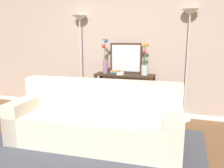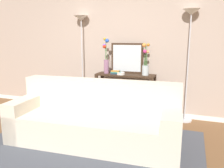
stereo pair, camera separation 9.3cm
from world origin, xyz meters
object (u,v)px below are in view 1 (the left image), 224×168
(vase_tall_flowers, at_px, (105,58))
(fruit_bowl, at_px, (120,73))
(console_table, at_px, (124,88))
(book_row_under_console, at_px, (114,112))
(couch, at_px, (95,121))
(floor_lamp_left, at_px, (80,37))
(floor_lamp_right, at_px, (189,35))
(wall_mirror, at_px, (126,58))
(book_stack, at_px, (115,73))
(vase_short_flowers, at_px, (145,63))

(vase_tall_flowers, height_order, fruit_bowl, vase_tall_flowers)
(console_table, distance_m, book_row_under_console, 0.54)
(couch, relative_size, fruit_bowl, 16.18)
(console_table, relative_size, floor_lamp_left, 0.58)
(floor_lamp_right, distance_m, wall_mirror, 1.20)
(book_row_under_console, bearing_deg, book_stack, -63.97)
(vase_tall_flowers, bearing_deg, floor_lamp_left, 165.82)
(floor_lamp_left, xyz_separation_m, fruit_bowl, (0.90, -0.23, -0.66))
(wall_mirror, bearing_deg, couch, -93.87)
(floor_lamp_right, distance_m, vase_short_flowers, 0.89)
(couch, distance_m, vase_short_flowers, 1.49)
(couch, relative_size, wall_mirror, 3.94)
(couch, distance_m, floor_lamp_right, 2.18)
(vase_short_flowers, distance_m, book_row_under_console, 1.14)
(floor_lamp_left, height_order, vase_tall_flowers, floor_lamp_left)
(book_row_under_console, bearing_deg, vase_short_flowers, 0.61)
(vase_tall_flowers, xyz_separation_m, vase_short_flowers, (0.75, 0.03, -0.07))
(couch, bearing_deg, vase_short_flowers, 68.42)
(fruit_bowl, bearing_deg, couch, -92.44)
(couch, xyz_separation_m, vase_short_flowers, (0.48, 1.21, 0.73))
(fruit_bowl, bearing_deg, book_stack, 176.91)
(floor_lamp_right, bearing_deg, vase_short_flowers, -170.58)
(floor_lamp_left, relative_size, vase_short_flowers, 3.32)
(fruit_bowl, distance_m, book_row_under_console, 0.82)
(book_row_under_console, bearing_deg, console_table, 0.00)
(couch, xyz_separation_m, wall_mirror, (0.09, 1.34, 0.80))
(floor_lamp_right, relative_size, vase_tall_flowers, 2.92)
(wall_mirror, height_order, vase_tall_flowers, vase_tall_flowers)
(vase_tall_flowers, distance_m, book_row_under_console, 1.07)
(wall_mirror, bearing_deg, vase_tall_flowers, -156.42)
(book_stack, bearing_deg, vase_short_flowers, 11.04)
(floor_lamp_left, relative_size, book_row_under_console, 3.85)
(fruit_bowl, bearing_deg, floor_lamp_left, 165.73)
(vase_tall_flowers, bearing_deg, floor_lamp_right, 5.64)
(floor_lamp_right, relative_size, book_row_under_console, 3.94)
(couch, xyz_separation_m, floor_lamp_left, (-0.85, 1.33, 1.19))
(book_stack, distance_m, book_row_under_console, 0.81)
(console_table, xyz_separation_m, book_stack, (-0.16, -0.10, 0.30))
(couch, distance_m, vase_tall_flowers, 1.45)
(floor_lamp_left, bearing_deg, fruit_bowl, -14.27)
(console_table, bearing_deg, fruit_bowl, -119.87)
(floor_lamp_left, distance_m, wall_mirror, 1.03)
(floor_lamp_left, xyz_separation_m, wall_mirror, (0.95, 0.01, -0.40))
(couch, bearing_deg, fruit_bowl, 87.56)
(book_stack, relative_size, book_row_under_console, 0.40)
(floor_lamp_left, xyz_separation_m, vase_short_flowers, (1.33, -0.12, -0.47))
(couch, height_order, vase_tall_flowers, vase_tall_flowers)
(wall_mirror, relative_size, fruit_bowl, 4.11)
(floor_lamp_left, distance_m, vase_short_flowers, 1.42)
(vase_short_flowers, height_order, book_row_under_console, vase_short_flowers)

